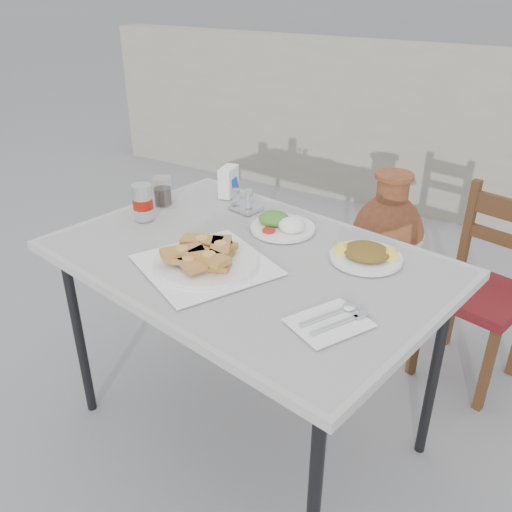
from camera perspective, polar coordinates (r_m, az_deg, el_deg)
The scene contains 13 objects.
ground at distance 2.35m, azimuth 1.85°, elevation -16.70°, with size 80.00×80.00×0.00m, color gray.
cafe_table at distance 1.86m, azimuth -0.95°, elevation -1.32°, with size 1.45×1.11×0.80m.
pide_plate at distance 1.75m, azimuth -5.33°, elevation 0.04°, with size 0.52×0.52×0.08m.
salad_rice_plate at distance 2.00m, azimuth 2.78°, elevation 3.38°, with size 0.24×0.24×0.06m.
salad_chopped_plate at distance 1.82m, azimuth 11.52°, elevation 0.22°, with size 0.24×0.24×0.05m.
soda_can at distance 2.11m, azimuth -11.84°, elevation 5.58°, with size 0.08×0.08×0.14m.
cola_glass at distance 2.25m, azimuth -9.81°, elevation 6.63°, with size 0.08×0.08×0.11m.
napkin_holder at distance 2.30m, azimuth -2.90°, elevation 7.84°, with size 0.08×0.11×0.12m.
condiment_caddy at distance 2.17m, azimuth -1.15°, elevation 5.65°, with size 0.14×0.12×0.09m.
cutlery_napkin at distance 1.51m, azimuth 8.12°, elevation -6.64°, with size 0.24×0.26×0.02m.
chair at distance 2.52m, azimuth 22.70°, elevation -3.09°, with size 0.46×0.46×0.86m.
terracotta_urn at distance 3.11m, azimuth 13.61°, elevation 1.89°, with size 0.40×0.40×0.70m.
back_wall at distance 4.18m, azimuth 19.82°, elevation 11.79°, with size 6.00×0.25×1.20m, color gray.
Camera 1 is at (0.82, -1.46, 1.65)m, focal length 38.00 mm.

